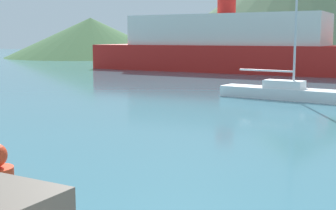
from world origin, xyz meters
The scene contains 4 objects.
sailboat_middle centered at (2.63, 26.18, 0.41)m, with size 7.06×3.01×6.86m.
ferry_distant centered at (-5.45, 46.48, 2.43)m, with size 28.27×11.08×7.12m.
hill_west centered at (-35.44, 72.24, 3.36)m, with size 28.96×28.96×6.73m.
hill_central centered at (-1.27, 77.54, 8.67)m, with size 48.24×48.24×17.35m.
Camera 1 is at (5.53, 0.71, 3.23)m, focal length 50.00 mm.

